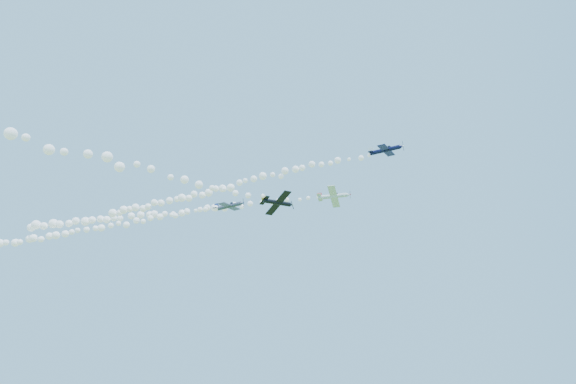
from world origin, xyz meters
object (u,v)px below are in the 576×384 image
(plane_black, at_px, (278,203))
(plane_navy, at_px, (386,150))
(plane_white, at_px, (334,196))
(plane_grey, at_px, (229,206))

(plane_black, bearing_deg, plane_navy, -34.32)
(plane_black, bearing_deg, plane_white, 31.33)
(plane_grey, height_order, plane_black, plane_grey)
(plane_white, height_order, plane_grey, plane_white)
(plane_navy, bearing_deg, plane_white, 131.66)
(plane_navy, height_order, plane_grey, plane_navy)
(plane_white, distance_m, plane_navy, 28.71)
(plane_navy, xyz_separation_m, plane_grey, (-37.65, 13.59, -0.70))
(plane_white, distance_m, plane_grey, 24.49)
(plane_black, bearing_deg, plane_grey, 80.23)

